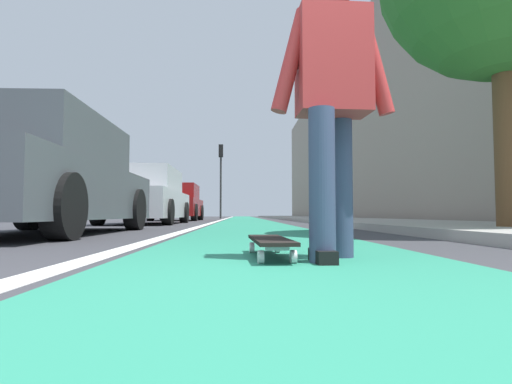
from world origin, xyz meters
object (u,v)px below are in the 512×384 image
parked_car_near (42,178)px  skateboard (270,242)px  pedestrian_distant (318,199)px  parked_car_mid (147,198)px  parked_car_far (177,203)px  skater_person (332,94)px  traffic_light (221,168)px

parked_car_near → skateboard: bearing=-137.1°
skateboard → pedestrian_distant: 13.57m
skateboard → pedestrian_distant: (13.25, -2.82, 0.76)m
skateboard → parked_car_mid: 9.04m
skateboard → parked_car_far: bearing=10.7°
skateboard → parked_car_far: (14.75, 2.79, 0.63)m
skater_person → parked_car_near: skater_person is taller
parked_car_far → traffic_light: size_ratio=0.86×
skater_person → parked_car_far: 15.23m
parked_car_far → traffic_light: 9.37m
parked_car_near → pedestrian_distant: size_ratio=2.95×
parked_car_mid → skater_person: bearing=-161.0°
traffic_light → parked_car_far: bearing=171.3°
traffic_light → pedestrian_distant: (-10.42, -4.24, -2.37)m
skater_person → parked_car_near: 4.37m
skateboard → parked_car_mid: size_ratio=0.19×
traffic_light → parked_car_mid: bearing=175.2°
pedestrian_distant → parked_car_near: bearing=151.7°
parked_car_mid → parked_car_far: (6.13, 0.11, 0.02)m
skateboard → parked_car_mid: (8.61, 2.68, 0.61)m
parked_car_mid → pedestrian_distant: (4.64, -5.50, 0.15)m
parked_car_mid → pedestrian_distant: bearing=-49.9°
skateboard → parked_car_near: (2.95, 2.74, 0.63)m
parked_car_near → parked_car_mid: parked_car_near is taller
parked_car_mid → traffic_light: 15.32m
parked_car_far → pedestrian_distant: bearing=-105.0°
parked_car_near → traffic_light: traffic_light is taller
parked_car_far → pedestrian_distant: (-1.50, -5.61, 0.13)m
parked_car_near → parked_car_far: size_ratio=1.09×
traffic_light → pedestrian_distant: traffic_light is taller
parked_car_near → skater_person: bearing=-135.1°
skateboard → parked_car_far: parked_car_far is taller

